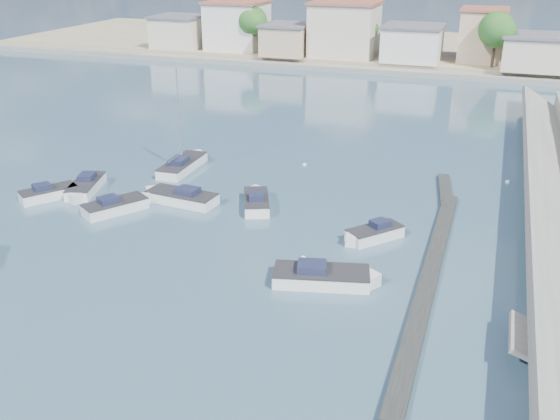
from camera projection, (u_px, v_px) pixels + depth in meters
name	position (u px, v px, depth m)	size (l,w,h in m)	color
ground	(397.00, 133.00, 64.79)	(400.00, 400.00, 0.00)	#314E62
breakwater	(433.00, 256.00, 38.95)	(2.00, 31.02, 0.35)	black
far_shore_land	(447.00, 51.00, 109.58)	(160.00, 40.00, 1.40)	gray
far_shore_quay	(433.00, 74.00, 91.50)	(160.00, 2.50, 0.80)	slate
far_town	(515.00, 41.00, 91.57)	(113.01, 12.80, 8.35)	beige
shore_trees	(497.00, 39.00, 84.15)	(74.56, 38.32, 7.92)	#38281E
motorboat_b	(118.00, 206.00, 45.82)	(4.07, 4.85, 1.48)	silver
motorboat_c	(179.00, 197.00, 47.38)	(6.14, 2.62, 1.48)	silver
motorboat_d	(372.00, 235.00, 41.33)	(3.70, 3.95, 1.48)	silver
motorboat_e	(51.00, 193.00, 48.17)	(3.75, 4.36, 1.48)	silver
motorboat_f	(256.00, 201.00, 46.67)	(3.37, 4.92, 1.48)	silver
motorboat_g	(85.00, 188.00, 49.24)	(3.20, 5.48, 1.48)	silver
motorboat_h	(327.00, 278.00, 36.03)	(6.30, 3.46, 1.48)	silver
sailboat	(184.00, 164.00, 54.33)	(2.18, 6.71, 9.00)	silver
mooring_buoys	(405.00, 257.00, 39.05)	(19.38, 33.45, 0.38)	white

